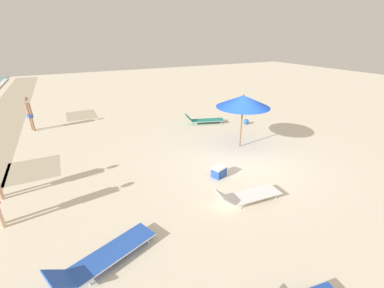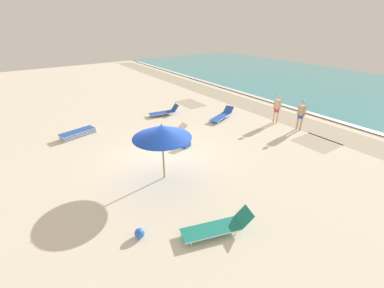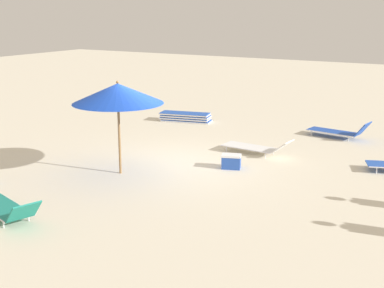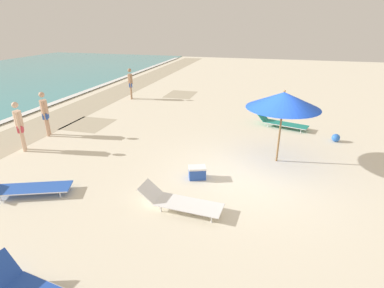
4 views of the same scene
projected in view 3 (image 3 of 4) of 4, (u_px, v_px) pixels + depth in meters
name	position (u px, v px, depth m)	size (l,w,h in m)	color
ground_plane	(168.00, 169.00, 14.20)	(60.00, 60.00, 0.16)	beige
beach_umbrella	(118.00, 94.00, 13.09)	(2.26, 2.26, 2.36)	olive
lounger_stack	(185.00, 117.00, 19.72)	(1.03, 1.99, 0.32)	blue
sun_lounger_under_umbrella	(5.00, 207.00, 10.67)	(1.23, 2.26, 0.58)	#1E8475
sun_lounger_beside_umbrella	(339.00, 131.00, 17.21)	(0.88, 2.04, 0.62)	blue
sun_lounger_near_water_right	(257.00, 147.00, 15.30)	(0.75, 2.10, 0.53)	white
cooler_box	(231.00, 161.00, 13.96)	(0.50, 0.59, 0.37)	blue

